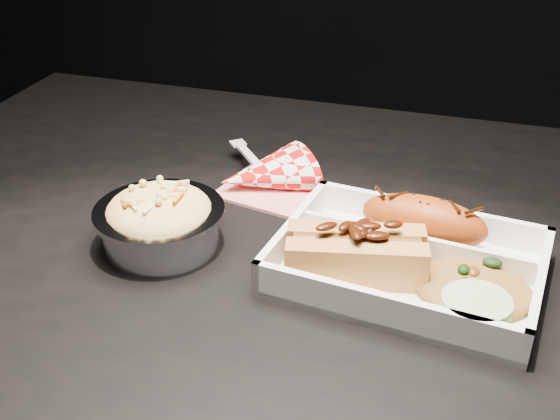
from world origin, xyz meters
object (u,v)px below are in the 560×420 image
object	(u,v)px
napkin_fork	(264,175)
fried_pastry	(424,221)
hotdog	(356,251)
foil_coleslaw_cup	(160,219)
food_tray	(407,267)
dining_table	(337,316)

from	to	relation	value
napkin_fork	fried_pastry	bearing A→B (deg)	27.83
hotdog	foil_coleslaw_cup	bearing A→B (deg)	167.35
food_tray	napkin_fork	bearing A→B (deg)	151.84
food_tray	foil_coleslaw_cup	world-z (taller)	foil_coleslaw_cup
dining_table	hotdog	size ratio (longest dim) A/B	8.43
hotdog	fried_pastry	bearing A→B (deg)	41.87
fried_pastry	hotdog	size ratio (longest dim) A/B	0.92
food_tray	hotdog	xyz separation A→B (m)	(-0.05, -0.02, 0.02)
dining_table	fried_pastry	size ratio (longest dim) A/B	9.17
dining_table	food_tray	bearing A→B (deg)	-22.97
dining_table	foil_coleslaw_cup	bearing A→B (deg)	-163.99
food_tray	foil_coleslaw_cup	size ratio (longest dim) A/B	2.01
hotdog	dining_table	bearing A→B (deg)	103.52
fried_pastry	napkin_fork	distance (m)	0.21
foil_coleslaw_cup	napkin_fork	size ratio (longest dim) A/B	0.87
food_tray	hotdog	world-z (taller)	hotdog
foil_coleslaw_cup	napkin_fork	world-z (taller)	foil_coleslaw_cup
food_tray	hotdog	bearing A→B (deg)	-149.23
fried_pastry	hotdog	world-z (taller)	hotdog
food_tray	napkin_fork	size ratio (longest dim) A/B	1.74
dining_table	foil_coleslaw_cup	size ratio (longest dim) A/B	8.92
hotdog	napkin_fork	size ratio (longest dim) A/B	0.92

